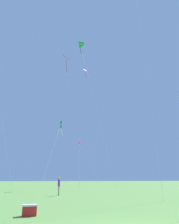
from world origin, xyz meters
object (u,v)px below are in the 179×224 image
Objects in this scene: person_with_spool at (59,185)px; picnic_cooler at (29,210)px; kite_red_high at (66,62)px; kite_pink_low at (86,81)px; kite_purple_streamer at (79,145)px; kite_teal_box at (61,125)px; kite_green_small at (80,43)px.

person_with_spool is 12.02m from picnic_cooler.
kite_red_high is 1.10× the size of kite_pink_low.
kite_purple_streamer is 27.21m from person_with_spool.
kite_purple_streamer is (-1.11, 1.30, -14.34)m from kite_pink_low.
kite_purple_streamer is at bearing 13.48° from kite_red_high.
kite_teal_box is at bearing 80.07° from person_with_spool.
kite_purple_streamer is at bearing 74.55° from kite_green_small.
kite_pink_low is 0.92× the size of kite_green_small.
kite_teal_box is at bearing -115.89° from kite_purple_streamer.
picnic_cooler is (-5.28, -23.27, -9.05)m from kite_teal_box.
kite_teal_box is at bearing -103.43° from kite_red_high.
person_with_spool is at bearing -110.24° from kite_green_small.
kite_purple_streamer reaches higher than person_with_spool.
person_with_spool reaches higher than picnic_cooler.
kite_red_high is at bearing 76.57° from kite_teal_box.
kite_pink_low is 16.28× the size of person_with_spool.
kite_purple_streamer is 15.88× the size of picnic_cooler.
kite_green_small reaches higher than kite_teal_box.
kite_pink_low is at bearing 67.96° from person_with_spool.
kite_green_small is at bearing -80.65° from kite_red_high.
kite_teal_box is 14.55m from kite_purple_streamer.
kite_teal_box reaches higher than kite_purple_streamer.
kite_red_high is 3.02× the size of kite_purple_streamer.
kite_purple_streamer is (2.23, 8.06, -19.10)m from kite_green_small.
kite_teal_box is at bearing -122.35° from kite_pink_low.
kite_green_small is at bearing 71.61° from picnic_cooler.
kite_purple_streamer is at bearing 71.29° from person_with_spool.
kite_green_small is 31.99m from person_with_spool.
picnic_cooler is at bearing -103.01° from kite_red_high.
kite_teal_box is 14.51m from person_with_spool.
kite_pink_low reaches higher than kite_purple_streamer.
kite_pink_low is at bearing -6.11° from kite_red_high.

